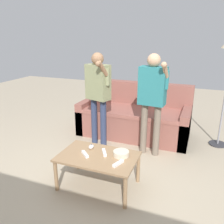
# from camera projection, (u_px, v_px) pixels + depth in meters

# --- Properties ---
(ground_plane) EXTENTS (12.00, 12.00, 0.00)m
(ground_plane) POSITION_uv_depth(u_px,v_px,m) (94.00, 177.00, 3.03)
(ground_plane) COLOR tan
(couch) EXTENTS (1.93, 0.86, 0.91)m
(couch) POSITION_uv_depth(u_px,v_px,m) (135.00, 118.00, 4.26)
(couch) COLOR brown
(couch) RESTS_ON ground
(coffee_table) EXTENTS (0.91, 0.58, 0.41)m
(coffee_table) POSITION_uv_depth(u_px,v_px,m) (98.00, 159.00, 2.75)
(coffee_table) COLOR #997551
(coffee_table) RESTS_ON ground
(snack_bowl) EXTENTS (0.18, 0.18, 0.06)m
(snack_bowl) POSITION_uv_depth(u_px,v_px,m) (121.00, 154.00, 2.72)
(snack_bowl) COLOR beige
(snack_bowl) RESTS_ON coffee_table
(game_remote_nunchuk) EXTENTS (0.06, 0.09, 0.05)m
(game_remote_nunchuk) POSITION_uv_depth(u_px,v_px,m) (91.00, 147.00, 2.90)
(game_remote_nunchuk) COLOR white
(game_remote_nunchuk) RESTS_ON coffee_table
(player_left) EXTENTS (0.42, 0.43, 1.50)m
(player_left) POSITION_uv_depth(u_px,v_px,m) (98.00, 89.00, 3.63)
(player_left) COLOR #2D3856
(player_left) RESTS_ON ground
(player_right) EXTENTS (0.44, 0.36, 1.51)m
(player_right) POSITION_uv_depth(u_px,v_px,m) (152.00, 94.00, 3.34)
(player_right) COLOR #756656
(player_right) RESTS_ON ground
(game_remote_wand_near) EXTENTS (0.14, 0.13, 0.03)m
(game_remote_wand_near) POSITION_uv_depth(u_px,v_px,m) (85.00, 154.00, 2.74)
(game_remote_wand_near) COLOR white
(game_remote_wand_near) RESTS_ON coffee_table
(game_remote_wand_far) EXTENTS (0.11, 0.16, 0.03)m
(game_remote_wand_far) POSITION_uv_depth(u_px,v_px,m) (104.00, 152.00, 2.78)
(game_remote_wand_far) COLOR white
(game_remote_wand_far) RESTS_ON coffee_table
(game_remote_wand_spare) EXTENTS (0.09, 0.16, 0.03)m
(game_remote_wand_spare) POSITION_uv_depth(u_px,v_px,m) (118.00, 163.00, 2.54)
(game_remote_wand_spare) COLOR white
(game_remote_wand_spare) RESTS_ON coffee_table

